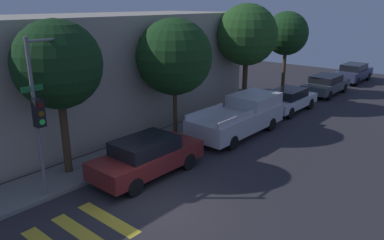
{
  "coord_description": "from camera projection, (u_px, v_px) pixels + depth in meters",
  "views": [
    {
      "loc": [
        -7.4,
        -7.66,
        6.34
      ],
      "look_at": [
        4.04,
        2.1,
        1.6
      ],
      "focal_mm": 35.0,
      "sensor_mm": 36.0,
      "label": 1
    }
  ],
  "objects": [
    {
      "name": "ground_plane",
      "position": [
        160.0,
        209.0,
        12.01
      ],
      "size": [
        60.0,
        60.0,
        0.0
      ],
      "primitive_type": "plane",
      "color": "#2D2B30"
    },
    {
      "name": "crosswalk",
      "position": [
        67.0,
        240.0,
        10.43
      ],
      "size": [
        3.27,
        2.6,
        0.0
      ],
      "color": "gold",
      "rests_on": "ground"
    },
    {
      "name": "sedan_near_corner",
      "position": [
        147.0,
        156.0,
        14.11
      ],
      "size": [
        4.5,
        1.85,
        1.51
      ],
      "color": "maroon",
      "rests_on": "ground"
    },
    {
      "name": "sedan_tail_of_row",
      "position": [
        354.0,
        72.0,
        31.0
      ],
      "size": [
        4.7,
        1.76,
        1.51
      ],
      "color": "#2D3351",
      "rests_on": "ground"
    },
    {
      "name": "pickup_truck",
      "position": [
        241.0,
        116.0,
        18.68
      ],
      "size": [
        5.65,
        2.14,
        1.82
      ],
      "color": "#BCBCC1",
      "rests_on": "ground"
    },
    {
      "name": "sedan_middle",
      "position": [
        289.0,
        100.0,
        22.55
      ],
      "size": [
        4.34,
        1.77,
        1.4
      ],
      "color": "silver",
      "rests_on": "ground"
    },
    {
      "name": "tree_far_end",
      "position": [
        247.0,
        35.0,
        21.95
      ],
      "size": [
        3.6,
        3.6,
        6.32
      ],
      "color": "#42301E",
      "rests_on": "ground"
    },
    {
      "name": "tree_near_corner",
      "position": [
        58.0,
        65.0,
        13.15
      ],
      "size": [
        3.18,
        3.18,
        5.84
      ],
      "color": "#42301E",
      "rests_on": "ground"
    },
    {
      "name": "sedan_far_end",
      "position": [
        326.0,
        84.0,
        26.73
      ],
      "size": [
        4.67,
        1.87,
        1.4
      ],
      "color": "#4C5156",
      "rests_on": "ground"
    },
    {
      "name": "tree_behind_truck",
      "position": [
        286.0,
        34.0,
        25.68
      ],
      "size": [
        2.98,
        2.98,
        5.79
      ],
      "color": "#4C3823",
      "rests_on": "ground"
    },
    {
      "name": "building_row",
      "position": [
        20.0,
        84.0,
        16.53
      ],
      "size": [
        26.0,
        6.0,
        5.76
      ],
      "primitive_type": "cube",
      "color": "#A89E8E",
      "rests_on": "ground"
    },
    {
      "name": "tree_midblock",
      "position": [
        174.0,
        57.0,
        17.62
      ],
      "size": [
        3.62,
        3.62,
        5.7
      ],
      "color": "#4C3823",
      "rests_on": "ground"
    },
    {
      "name": "traffic_light_pole",
      "position": [
        46.0,
        96.0,
        11.88
      ],
      "size": [
        2.14,
        0.56,
        5.37
      ],
      "color": "slate",
      "rests_on": "ground"
    },
    {
      "name": "sidewalk",
      "position": [
        83.0,
        170.0,
        14.62
      ],
      "size": [
        26.0,
        2.09,
        0.14
      ],
      "primitive_type": "cube",
      "color": "slate",
      "rests_on": "ground"
    }
  ]
}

